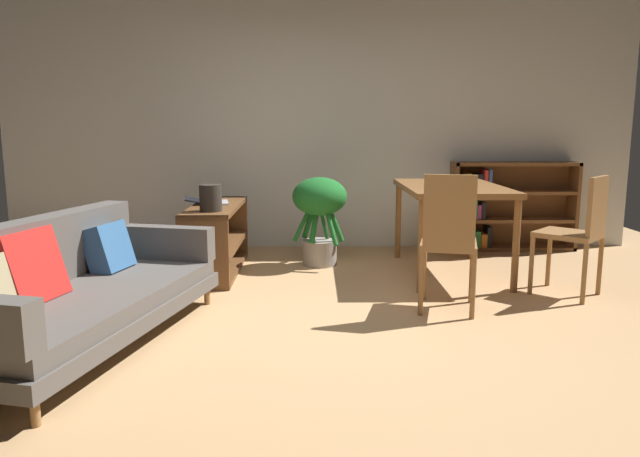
{
  "coord_description": "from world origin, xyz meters",
  "views": [
    {
      "loc": [
        -0.04,
        -3.77,
        1.3
      ],
      "look_at": [
        0.0,
        0.59,
        0.56
      ],
      "focal_mm": 33.08,
      "sensor_mm": 36.0,
      "label": 1
    }
  ],
  "objects_px": {
    "dining_table": "(451,194)",
    "dining_chair_far": "(578,229)",
    "open_laptop": "(209,202)",
    "desk_speaker": "(211,198)",
    "dining_chair_near": "(449,237)",
    "bookshelf": "(503,207)",
    "fabric_couch": "(68,288)",
    "potted_floor_plant": "(320,208)",
    "media_console": "(217,240)"
  },
  "relations": [
    {
      "from": "potted_floor_plant",
      "to": "dining_chair_far",
      "type": "xyz_separation_m",
      "value": [
        1.98,
        -1.1,
        -0.01
      ]
    },
    {
      "from": "open_laptop",
      "to": "dining_chair_far",
      "type": "distance_m",
      "value": 3.15
    },
    {
      "from": "fabric_couch",
      "to": "potted_floor_plant",
      "type": "xyz_separation_m",
      "value": [
        1.54,
        2.08,
        0.2
      ]
    },
    {
      "from": "fabric_couch",
      "to": "dining_table",
      "type": "relative_size",
      "value": 1.57
    },
    {
      "from": "dining_chair_far",
      "to": "dining_table",
      "type": "bearing_deg",
      "value": 136.81
    },
    {
      "from": "potted_floor_plant",
      "to": "dining_chair_near",
      "type": "height_order",
      "value": "dining_chair_near"
    },
    {
      "from": "fabric_couch",
      "to": "desk_speaker",
      "type": "xyz_separation_m",
      "value": [
        0.62,
        1.43,
        0.38
      ]
    },
    {
      "from": "dining_chair_near",
      "to": "dining_chair_far",
      "type": "bearing_deg",
      "value": 19.66
    },
    {
      "from": "dining_table",
      "to": "dining_chair_near",
      "type": "bearing_deg",
      "value": -103.61
    },
    {
      "from": "dining_chair_far",
      "to": "open_laptop",
      "type": "bearing_deg",
      "value": 162.47
    },
    {
      "from": "desk_speaker",
      "to": "bookshelf",
      "type": "relative_size",
      "value": 0.17
    },
    {
      "from": "media_console",
      "to": "potted_floor_plant",
      "type": "distance_m",
      "value": 1.01
    },
    {
      "from": "potted_floor_plant",
      "to": "dining_chair_far",
      "type": "bearing_deg",
      "value": -28.94
    },
    {
      "from": "media_console",
      "to": "dining_chair_near",
      "type": "bearing_deg",
      "value": -34.02
    },
    {
      "from": "dining_table",
      "to": "dining_chair_far",
      "type": "height_order",
      "value": "dining_chair_far"
    },
    {
      "from": "media_console",
      "to": "dining_table",
      "type": "height_order",
      "value": "dining_table"
    },
    {
      "from": "open_laptop",
      "to": "dining_chair_far",
      "type": "height_order",
      "value": "dining_chair_far"
    },
    {
      "from": "dining_chair_near",
      "to": "desk_speaker",
      "type": "bearing_deg",
      "value": 155.22
    },
    {
      "from": "media_console",
      "to": "dining_chair_far",
      "type": "height_order",
      "value": "dining_chair_far"
    },
    {
      "from": "fabric_couch",
      "to": "potted_floor_plant",
      "type": "height_order",
      "value": "potted_floor_plant"
    },
    {
      "from": "dining_chair_near",
      "to": "bookshelf",
      "type": "xyz_separation_m",
      "value": [
        1.1,
        2.24,
        -0.09
      ]
    },
    {
      "from": "desk_speaker",
      "to": "potted_floor_plant",
      "type": "relative_size",
      "value": 0.26
    },
    {
      "from": "open_laptop",
      "to": "desk_speaker",
      "type": "relative_size",
      "value": 1.98
    },
    {
      "from": "potted_floor_plant",
      "to": "dining_chair_near",
      "type": "bearing_deg",
      "value": -58.98
    },
    {
      "from": "dining_table",
      "to": "potted_floor_plant",
      "type": "bearing_deg",
      "value": 164.03
    },
    {
      "from": "fabric_couch",
      "to": "dining_table",
      "type": "height_order",
      "value": "dining_table"
    },
    {
      "from": "fabric_couch",
      "to": "dining_table",
      "type": "xyz_separation_m",
      "value": [
        2.71,
        1.75,
        0.37
      ]
    },
    {
      "from": "open_laptop",
      "to": "fabric_couch",
      "type": "bearing_deg",
      "value": -105.02
    },
    {
      "from": "desk_speaker",
      "to": "dining_chair_far",
      "type": "xyz_separation_m",
      "value": [
        2.9,
        -0.45,
        -0.19
      ]
    },
    {
      "from": "fabric_couch",
      "to": "open_laptop",
      "type": "xyz_separation_m",
      "value": [
        0.52,
        1.94,
        0.28
      ]
    },
    {
      "from": "dining_table",
      "to": "dining_chair_far",
      "type": "bearing_deg",
      "value": -43.19
    },
    {
      "from": "fabric_couch",
      "to": "dining_chair_far",
      "type": "distance_m",
      "value": 3.66
    },
    {
      "from": "dining_chair_near",
      "to": "bookshelf",
      "type": "bearing_deg",
      "value": 63.87
    },
    {
      "from": "fabric_couch",
      "to": "dining_chair_far",
      "type": "height_order",
      "value": "dining_chair_far"
    },
    {
      "from": "potted_floor_plant",
      "to": "bookshelf",
      "type": "xyz_separation_m",
      "value": [
        1.99,
        0.76,
        -0.09
      ]
    },
    {
      "from": "fabric_couch",
      "to": "media_console",
      "type": "xyz_separation_m",
      "value": [
        0.59,
        1.84,
        -0.06
      ]
    },
    {
      "from": "fabric_couch",
      "to": "bookshelf",
      "type": "bearing_deg",
      "value": 38.85
    },
    {
      "from": "dining_table",
      "to": "bookshelf",
      "type": "bearing_deg",
      "value": 53.08
    },
    {
      "from": "fabric_couch",
      "to": "desk_speaker",
      "type": "bearing_deg",
      "value": 66.55
    },
    {
      "from": "dining_chair_far",
      "to": "bookshelf",
      "type": "relative_size",
      "value": 0.71
    },
    {
      "from": "potted_floor_plant",
      "to": "dining_table",
      "type": "height_order",
      "value": "potted_floor_plant"
    },
    {
      "from": "potted_floor_plant",
      "to": "dining_table",
      "type": "distance_m",
      "value": 1.23
    },
    {
      "from": "desk_speaker",
      "to": "bookshelf",
      "type": "distance_m",
      "value": 3.24
    },
    {
      "from": "media_console",
      "to": "dining_table",
      "type": "relative_size",
      "value": 0.98
    },
    {
      "from": "desk_speaker",
      "to": "dining_table",
      "type": "xyz_separation_m",
      "value": [
        2.09,
        0.31,
        -0.01
      ]
    },
    {
      "from": "desk_speaker",
      "to": "dining_table",
      "type": "relative_size",
      "value": 0.16
    },
    {
      "from": "fabric_couch",
      "to": "dining_table",
      "type": "bearing_deg",
      "value": 32.85
    },
    {
      "from": "media_console",
      "to": "dining_table",
      "type": "distance_m",
      "value": 2.16
    },
    {
      "from": "fabric_couch",
      "to": "open_laptop",
      "type": "distance_m",
      "value": 2.02
    },
    {
      "from": "bookshelf",
      "to": "dining_chair_far",
      "type": "bearing_deg",
      "value": -90.39
    }
  ]
}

